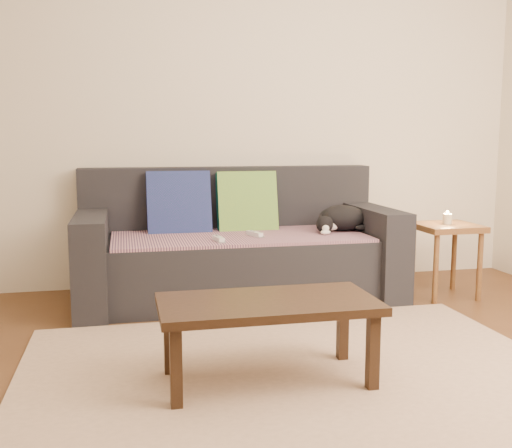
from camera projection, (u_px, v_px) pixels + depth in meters
name	position (u px, v px, depth m)	size (l,w,h in m)	color
ground	(305.00, 388.00, 2.59)	(4.50, 4.50, 0.00)	brown
back_wall	(225.00, 107.00, 4.34)	(4.50, 0.04, 2.60)	beige
sofa	(237.00, 252.00, 4.07)	(2.10, 0.94, 0.87)	#232328
throw_blanket	(240.00, 236.00, 3.96)	(1.66, 0.74, 0.02)	#392444
cushion_navy	(179.00, 204.00, 4.10)	(0.43, 0.11, 0.43)	navy
cushion_green	(247.00, 202.00, 4.21)	(0.42, 0.10, 0.42)	#0D5544
cat	(341.00, 219.00, 4.12)	(0.41, 0.30, 0.18)	black
wii_remote_a	(219.00, 239.00, 3.71)	(0.15, 0.04, 0.03)	white
wii_remote_b	(255.00, 234.00, 3.90)	(0.15, 0.04, 0.03)	white
side_table	(446.00, 237.00, 4.05)	(0.40, 0.40, 0.50)	brown
candle	(447.00, 219.00, 4.04)	(0.06, 0.06, 0.09)	beige
rug	(295.00, 374.00, 2.74)	(2.50, 1.80, 0.01)	tan
coffee_table	(268.00, 310.00, 2.60)	(0.95, 0.47, 0.38)	#311D13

